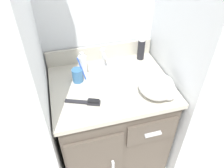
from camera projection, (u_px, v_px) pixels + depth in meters
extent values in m
plane|color=beige|center=(111.00, 152.00, 1.78)|extent=(6.00, 6.00, 0.00)
cube|color=silver|center=(96.00, 3.00, 1.33)|extent=(0.90, 0.08, 2.20)
cube|color=silver|center=(24.00, 36.00, 0.99)|extent=(0.08, 0.65, 2.20)
cube|color=silver|center=(185.00, 17.00, 1.16)|extent=(0.08, 0.65, 2.20)
cube|color=brown|center=(111.00, 125.00, 1.56)|extent=(0.69, 0.53, 0.70)
cube|color=brown|center=(97.00, 167.00, 1.34)|extent=(0.33, 0.02, 0.56)
cube|color=brown|center=(152.00, 132.00, 1.26)|extent=(0.30, 0.02, 0.17)
cube|color=silver|center=(113.00, 166.00, 1.35)|extent=(0.02, 0.02, 0.09)
cube|color=silver|center=(153.00, 134.00, 1.25)|extent=(0.10, 0.02, 0.01)
cube|color=beige|center=(111.00, 86.00, 1.32)|extent=(0.72, 0.57, 0.03)
ellipsoid|color=#B6B2A4|center=(111.00, 96.00, 1.38)|extent=(0.29, 0.30, 0.21)
cylinder|color=silver|center=(111.00, 108.00, 1.45)|extent=(0.03, 0.03, 0.01)
cube|color=beige|center=(100.00, 53.00, 1.48)|extent=(0.72, 0.02, 0.11)
cube|color=silver|center=(104.00, 66.00, 1.44)|extent=(0.09, 0.06, 0.02)
cylinder|color=silver|center=(103.00, 59.00, 1.41)|extent=(0.02, 0.02, 0.08)
cylinder|color=silver|center=(104.00, 56.00, 1.36)|extent=(0.02, 0.06, 0.02)
sphere|color=silver|center=(103.00, 50.00, 1.38)|extent=(0.03, 0.03, 0.03)
cylinder|color=teal|center=(78.00, 75.00, 1.31)|extent=(0.06, 0.06, 0.09)
cylinder|color=blue|center=(82.00, 69.00, 1.28)|extent=(0.04, 0.01, 0.16)
cube|color=white|center=(84.00, 57.00, 1.24)|extent=(0.02, 0.02, 0.03)
cylinder|color=white|center=(83.00, 64.00, 1.38)|extent=(0.05, 0.05, 0.11)
cylinder|color=silver|center=(82.00, 55.00, 1.34)|extent=(0.02, 0.02, 0.03)
cylinder|color=silver|center=(82.00, 54.00, 1.32)|extent=(0.01, 0.03, 0.01)
cylinder|color=black|center=(141.00, 50.00, 1.48)|extent=(0.05, 0.05, 0.14)
cylinder|color=white|center=(142.00, 39.00, 1.43)|extent=(0.05, 0.05, 0.02)
cube|color=#232328|center=(76.00, 102.00, 1.19)|extent=(0.12, 0.07, 0.01)
cube|color=#232328|center=(94.00, 103.00, 1.18)|extent=(0.08, 0.06, 0.02)
cube|color=black|center=(94.00, 101.00, 1.17)|extent=(0.07, 0.05, 0.01)
ellipsoid|color=white|center=(156.00, 86.00, 1.21)|extent=(0.20, 0.22, 0.12)
ellipsoid|color=white|center=(165.00, 90.00, 1.21)|extent=(0.12, 0.15, 0.08)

